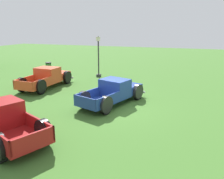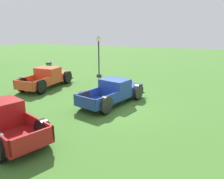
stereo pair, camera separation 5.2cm
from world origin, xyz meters
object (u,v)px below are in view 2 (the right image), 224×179
object	(u,v)px
pickup_truck_foreground	(115,91)
lamp_post_near	(99,56)
pickup_truck_behind_left	(49,77)
trash_can	(49,67)
pickup_truck_behind_right	(0,119)

from	to	relation	value
pickup_truck_foreground	lamp_post_near	distance (m)	7.74
pickup_truck_foreground	pickup_truck_behind_left	world-z (taller)	pickup_truck_behind_left
lamp_post_near	trash_can	xyz separation A→B (m)	(0.76, 5.97, -1.47)
pickup_truck_foreground	pickup_truck_behind_left	size ratio (longest dim) A/B	1.02
pickup_truck_foreground	trash_can	bearing A→B (deg)	53.33
pickup_truck_behind_left	trash_can	distance (m)	6.55
pickup_truck_behind_right	trash_can	distance (m)	14.87
pickup_truck_foreground	lamp_post_near	bearing A→B (deg)	30.61
lamp_post_near	trash_can	distance (m)	6.19
pickup_truck_behind_left	pickup_truck_behind_right	size ratio (longest dim) A/B	0.94
pickup_truck_behind_right	lamp_post_near	world-z (taller)	lamp_post_near
pickup_truck_foreground	pickup_truck_behind_left	xyz separation A→B (m)	(1.95, 6.15, 0.02)
pickup_truck_behind_right	trash_can	bearing A→B (deg)	26.84
pickup_truck_behind_left	lamp_post_near	world-z (taller)	lamp_post_near
pickup_truck_behind_left	lamp_post_near	bearing A→B (deg)	-26.00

